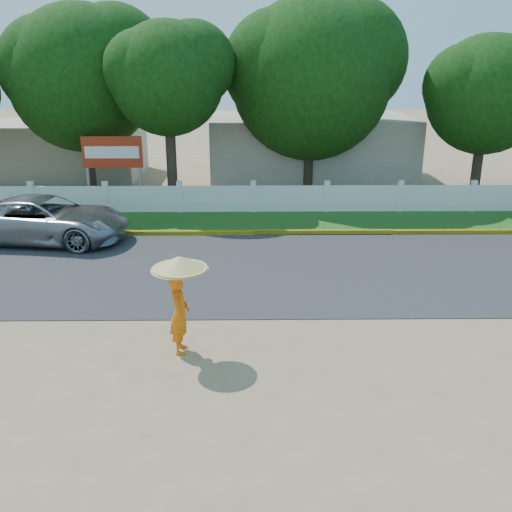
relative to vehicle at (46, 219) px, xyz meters
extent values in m
plane|color=#9E8460|center=(7.15, -7.38, -0.78)|extent=(120.00, 120.00, 0.00)
cube|color=#38383A|center=(7.15, -2.88, -0.77)|extent=(60.00, 7.00, 0.02)
cube|color=#2D601E|center=(7.15, 2.37, -0.76)|extent=(60.00, 3.50, 0.03)
cube|color=yellow|center=(7.15, 0.67, -0.70)|extent=(40.00, 0.18, 0.16)
cube|color=silver|center=(7.15, 3.82, -0.23)|extent=(40.00, 0.10, 1.10)
cube|color=#B7AD99|center=(10.15, 10.62, 0.82)|extent=(10.00, 6.00, 3.20)
cube|color=#B7AD99|center=(-2.85, 11.62, 0.62)|extent=(8.00, 5.00, 2.80)
imported|color=gray|center=(0.00, 0.00, 0.00)|extent=(5.90, 3.31, 1.56)
imported|color=orange|center=(5.49, -7.90, 0.10)|extent=(0.43, 0.65, 1.76)
cylinder|color=gray|center=(5.54, -7.90, 0.77)|extent=(0.02, 0.02, 1.14)
cone|color=tan|center=(5.54, -7.90, 1.26)|extent=(1.20, 1.20, 0.29)
cylinder|color=gray|center=(0.19, 4.92, 0.22)|extent=(0.12, 0.12, 2.00)
cylinder|color=gray|center=(2.39, 4.92, 0.22)|extent=(0.12, 0.12, 2.00)
cube|color=#A82911|center=(1.29, 4.92, 1.52)|extent=(2.50, 0.12, 1.30)
cube|color=silver|center=(1.29, 4.86, 1.52)|extent=(2.25, 0.02, 0.49)
cylinder|color=#473828|center=(9.76, 7.64, 0.78)|extent=(0.44, 0.44, 3.12)
sphere|color=#174910|center=(9.76, 7.64, 4.31)|extent=(7.16, 7.16, 7.16)
cylinder|color=#473828|center=(3.65, 5.55, 1.18)|extent=(0.44, 0.44, 3.91)
sphere|color=#174910|center=(3.65, 5.55, 4.42)|extent=(4.66, 4.66, 4.66)
cylinder|color=#473828|center=(-0.44, 7.66, 0.90)|extent=(0.44, 0.44, 3.35)
sphere|color=#174910|center=(-0.44, 7.66, 4.34)|extent=(6.43, 6.43, 6.43)
cylinder|color=#473828|center=(17.21, 6.39, 0.77)|extent=(0.44, 0.44, 3.10)
sphere|color=#174910|center=(17.21, 6.39, 3.71)|extent=(5.08, 5.08, 5.08)
camera|label=1|loc=(6.98, -18.92, 5.26)|focal=40.00mm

